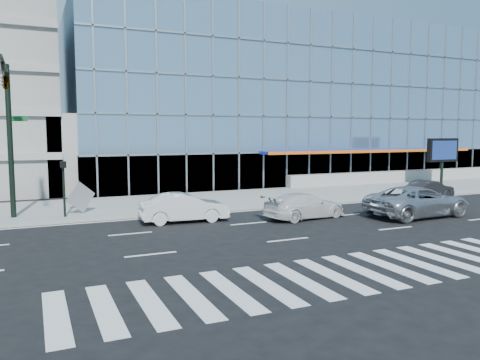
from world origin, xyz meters
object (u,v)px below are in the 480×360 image
at_px(white_suv, 305,206).
at_px(tilted_panel, 81,197).
at_px(ped_signal_post, 64,180).
at_px(dark_sedan, 429,189).
at_px(marquee_sign, 443,151).
at_px(silver_suv, 418,201).
at_px(white_sedan, 184,208).
at_px(traffic_signal, 7,101).

distance_m(white_suv, tilted_panel, 12.37).
height_order(ped_signal_post, white_suv, ped_signal_post).
bearing_deg(dark_sedan, marquee_sign, -60.53).
xyz_separation_m(ped_signal_post, dark_sedan, (23.90, -1.94, -1.49)).
relative_size(marquee_sign, white_suv, 0.84).
relative_size(white_suv, tilted_panel, 3.65).
relative_size(silver_suv, tilted_panel, 4.68).
distance_m(white_suv, dark_sedan, 12.34).
bearing_deg(dark_sedan, white_suv, 95.94).
bearing_deg(white_sedan, white_suv, -100.71).
bearing_deg(white_suv, white_sedan, 67.31).
height_order(traffic_signal, marquee_sign, traffic_signal).
xyz_separation_m(white_suv, dark_sedan, (12.00, 2.90, -0.04)).
bearing_deg(white_sedan, ped_signal_post, 65.25).
bearing_deg(ped_signal_post, marquee_sign, 5.71).
xyz_separation_m(traffic_signal, white_sedan, (8.13, -2.77, -5.41)).
bearing_deg(tilted_panel, silver_suv, -52.95).
bearing_deg(ped_signal_post, tilted_panel, 42.17).
xyz_separation_m(ped_signal_post, white_suv, (11.90, -4.84, -1.45)).
height_order(silver_suv, white_suv, silver_suv).
height_order(white_suv, tilted_panel, tilted_panel).
bearing_deg(tilted_panel, ped_signal_post, -166.28).
height_order(ped_signal_post, marquee_sign, marquee_sign).
bearing_deg(white_suv, silver_suv, -116.73).
xyz_separation_m(silver_suv, white_suv, (-6.00, 2.09, -0.16)).
xyz_separation_m(marquee_sign, white_suv, (-18.60, -7.89, -2.38)).
bearing_deg(white_sedan, silver_suv, -102.71).
height_order(ped_signal_post, dark_sedan, ped_signal_post).
bearing_deg(traffic_signal, white_sedan, -18.82).
relative_size(white_sedan, tilted_panel, 3.51).
height_order(traffic_signal, white_sedan, traffic_signal).
height_order(marquee_sign, tilted_panel, marquee_sign).
bearing_deg(traffic_signal, tilted_panel, 19.33).
height_order(silver_suv, white_sedan, silver_suv).
distance_m(marquee_sign, tilted_panel, 29.75).
relative_size(traffic_signal, marquee_sign, 2.00).
relative_size(ped_signal_post, silver_suv, 0.49).
distance_m(traffic_signal, dark_sedan, 27.01).
distance_m(traffic_signal, tilted_panel, 6.25).
bearing_deg(marquee_sign, ped_signal_post, -174.29).
xyz_separation_m(ped_signal_post, tilted_panel, (0.90, 0.82, -1.08)).
bearing_deg(white_suv, tilted_panel, 55.21).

